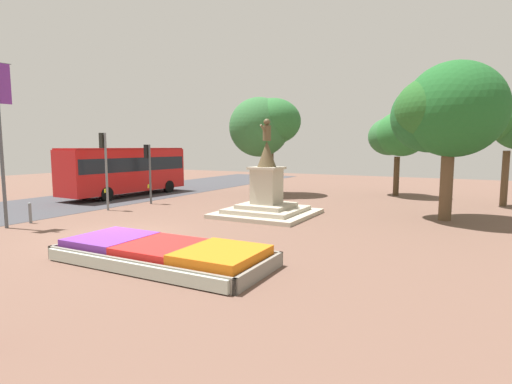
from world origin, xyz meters
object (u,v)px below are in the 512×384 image
(statue_monument, at_px, (267,198))
(city_bus, at_px, (126,168))
(traffic_light_far_corner, at_px, (148,163))
(banner_pole, at_px, (0,130))
(flower_planter, at_px, (162,254))
(traffic_light_mid_block, at_px, (105,158))
(kerb_bollard_north, at_px, (30,212))

(statue_monument, relative_size, city_bus, 0.51)
(traffic_light_far_corner, distance_m, banner_pole, 8.40)
(flower_planter, height_order, city_bus, city_bus)
(flower_planter, height_order, traffic_light_mid_block, traffic_light_mid_block)
(statue_monument, distance_m, traffic_light_mid_block, 8.94)
(banner_pole, distance_m, kerb_bollard_north, 3.75)
(traffic_light_far_corner, bearing_deg, city_bus, 152.41)
(flower_planter, xyz_separation_m, banner_pole, (-9.21, 0.81, 3.79))
(statue_monument, relative_size, traffic_light_far_corner, 1.35)
(statue_monument, relative_size, banner_pole, 0.64)
(banner_pole, bearing_deg, traffic_light_mid_block, 90.93)
(statue_monument, distance_m, city_bus, 12.44)
(statue_monument, height_order, city_bus, statue_monument)
(statue_monument, xyz_separation_m, traffic_light_far_corner, (-8.00, 0.31, 1.55))
(city_bus, bearing_deg, flower_planter, -40.54)
(flower_planter, height_order, traffic_light_far_corner, traffic_light_far_corner)
(flower_planter, bearing_deg, traffic_light_far_corner, 134.74)
(city_bus, bearing_deg, banner_pole, -69.42)
(traffic_light_mid_block, xyz_separation_m, traffic_light_far_corner, (0.33, 2.92, -0.39))
(flower_planter, distance_m, banner_pole, 9.99)
(kerb_bollard_north, bearing_deg, banner_pole, -82.52)
(traffic_light_mid_block, xyz_separation_m, banner_pole, (0.09, -5.32, 1.25))
(flower_planter, xyz_separation_m, kerb_bollard_north, (-9.36, 1.94, 0.21))
(banner_pole, bearing_deg, kerb_bollard_north, 97.48)
(traffic_light_mid_block, distance_m, kerb_bollard_north, 4.80)
(city_bus, xyz_separation_m, kerb_bollard_north, (3.76, -9.28, -1.41))
(traffic_light_mid_block, height_order, city_bus, traffic_light_mid_block)
(flower_planter, relative_size, banner_pole, 0.89)
(statue_monument, bearing_deg, banner_pole, -136.13)
(banner_pole, xyz_separation_m, kerb_bollard_north, (-0.15, 1.12, -3.58))
(flower_planter, distance_m, traffic_light_far_corner, 12.92)
(traffic_light_mid_block, distance_m, city_bus, 6.42)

